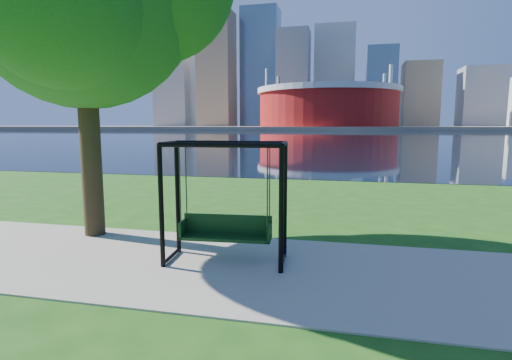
% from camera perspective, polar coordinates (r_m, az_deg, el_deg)
% --- Properties ---
extents(ground, '(900.00, 900.00, 0.00)m').
position_cam_1_polar(ground, '(8.08, 0.41, -11.42)').
color(ground, '#1E5114').
rests_on(ground, ground).
extents(path, '(120.00, 4.00, 0.03)m').
position_cam_1_polar(path, '(7.62, -0.41, -12.52)').
color(path, '#9E937F').
rests_on(path, ground).
extents(river, '(900.00, 180.00, 0.02)m').
position_cam_1_polar(river, '(109.50, 12.03, 6.26)').
color(river, black).
rests_on(river, ground).
extents(far_bank, '(900.00, 228.00, 2.00)m').
position_cam_1_polar(far_bank, '(313.46, 12.63, 7.33)').
color(far_bank, '#937F60').
rests_on(far_bank, ground).
extents(stadium, '(83.00, 83.00, 32.00)m').
position_cam_1_polar(stadium, '(243.01, 10.23, 10.42)').
color(stadium, maroon).
rests_on(stadium, far_bank).
extents(skyline, '(392.00, 66.00, 96.50)m').
position_cam_1_polar(skyline, '(328.58, 12.06, 13.45)').
color(skyline, gray).
rests_on(skyline, far_bank).
extents(swing, '(2.38, 1.18, 2.36)m').
position_cam_1_polar(swing, '(7.70, -4.35, -3.59)').
color(swing, black).
rests_on(swing, ground).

